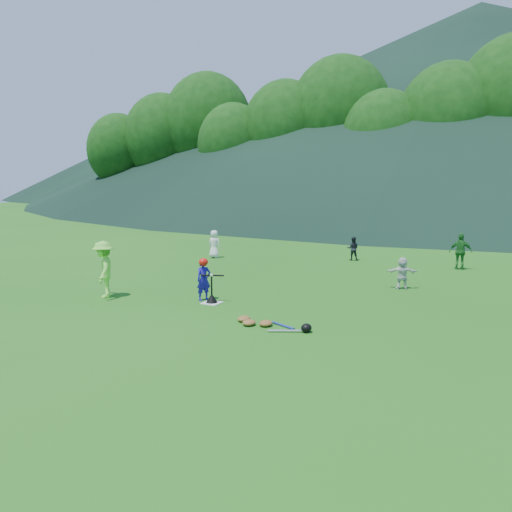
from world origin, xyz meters
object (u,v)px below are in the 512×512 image
(batting_tee, at_px, (212,298))
(fielder_c, at_px, (461,252))
(fielder_a, at_px, (214,244))
(fielder_b, at_px, (353,249))
(home_plate, at_px, (212,303))
(adult_coach, at_px, (104,269))
(fielder_d, at_px, (402,273))
(equipment_pile, at_px, (266,323))
(batter_child, at_px, (204,280))

(batting_tee, bearing_deg, fielder_c, 57.74)
(fielder_a, bearing_deg, fielder_c, -169.95)
(batting_tee, bearing_deg, fielder_b, 81.89)
(home_plate, bearing_deg, adult_coach, -165.31)
(fielder_b, bearing_deg, batting_tee, 67.15)
(fielder_d, height_order, equipment_pile, fielder_d)
(fielder_a, distance_m, fielder_c, 9.39)
(home_plate, bearing_deg, batter_child, 152.15)
(batter_child, height_order, fielder_c, fielder_c)
(fielder_a, xyz_separation_m, equipment_pile, (6.17, -7.80, -0.50))
(fielder_b, relative_size, fielder_c, 0.73)
(batter_child, xyz_separation_m, fielder_c, (5.58, 8.07, 0.10))
(fielder_b, distance_m, equipment_pile, 9.83)
(fielder_a, relative_size, fielder_d, 1.21)
(batting_tee, relative_size, equipment_pile, 0.38)
(batter_child, distance_m, fielder_a, 7.36)
(fielder_b, bearing_deg, home_plate, 67.15)
(fielder_a, xyz_separation_m, fielder_c, (9.24, 1.68, 0.08))
(batter_child, bearing_deg, fielder_d, -19.65)
(equipment_pile, bearing_deg, fielder_d, 70.33)
(adult_coach, relative_size, fielder_d, 1.63)
(fielder_c, bearing_deg, home_plate, 48.14)
(fielder_b, xyz_separation_m, fielder_c, (4.00, -0.29, 0.18))
(home_plate, xyz_separation_m, adult_coach, (-2.93, -0.77, 0.76))
(batter_child, distance_m, equipment_pile, 2.92)
(equipment_pile, bearing_deg, fielder_c, 72.05)
(batter_child, bearing_deg, home_plate, -88.63)
(home_plate, distance_m, batter_child, 0.68)
(batter_child, distance_m, batting_tee, 0.59)
(adult_coach, bearing_deg, batter_child, 72.91)
(batter_child, bearing_deg, fielder_b, 18.48)
(home_plate, xyz_separation_m, fielder_a, (-4.02, 6.58, 0.56))
(home_plate, height_order, equipment_pile, equipment_pile)
(batter_child, height_order, fielder_d, batter_child)
(home_plate, relative_size, fielder_b, 0.48)
(fielder_a, bearing_deg, equipment_pile, 128.06)
(fielder_c, height_order, batting_tee, fielder_c)
(fielder_d, bearing_deg, batting_tee, 25.32)
(home_plate, xyz_separation_m, fielder_c, (5.22, 8.27, 0.64))
(adult_coach, distance_m, fielder_c, 12.17)
(adult_coach, bearing_deg, fielder_a, 150.76)
(batting_tee, bearing_deg, fielder_a, 121.41)
(home_plate, relative_size, equipment_pile, 0.25)
(adult_coach, relative_size, equipment_pile, 0.85)
(adult_coach, bearing_deg, equipment_pile, 47.31)
(home_plate, relative_size, fielder_a, 0.40)
(fielder_b, relative_size, fielder_d, 1.00)
(batting_tee, height_order, equipment_pile, batting_tee)
(fielder_a, relative_size, equipment_pile, 0.63)
(adult_coach, bearing_deg, home_plate, 67.03)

